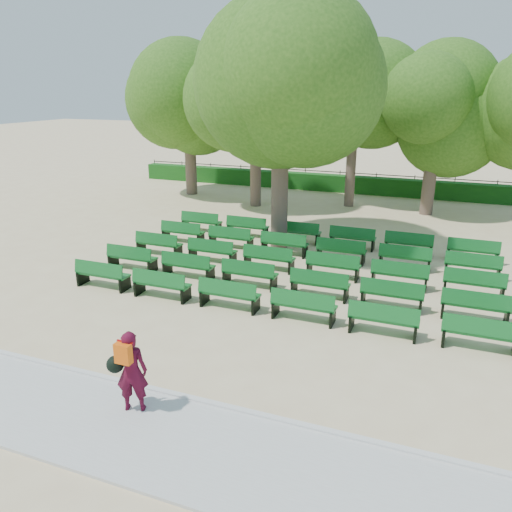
% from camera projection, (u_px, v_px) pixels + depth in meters
% --- Properties ---
extents(ground, '(120.00, 120.00, 0.00)m').
position_uv_depth(ground, '(270.00, 281.00, 15.03)').
color(ground, beige).
extents(paving, '(30.00, 2.20, 0.06)m').
position_uv_depth(paving, '(125.00, 429.00, 8.49)').
color(paving, beige).
rests_on(paving, ground).
extents(curb, '(30.00, 0.12, 0.10)m').
position_uv_depth(curb, '(161.00, 392.00, 9.50)').
color(curb, silver).
rests_on(curb, ground).
extents(hedge, '(26.00, 0.70, 0.90)m').
position_uv_depth(hedge, '(356.00, 185.00, 27.24)').
color(hedge, '#175316').
rests_on(hedge, ground).
extents(fence, '(26.00, 0.10, 1.02)m').
position_uv_depth(fence, '(357.00, 191.00, 27.74)').
color(fence, black).
rests_on(fence, ground).
extents(tree_line, '(21.80, 6.80, 7.04)m').
position_uv_depth(tree_line, '(340.00, 209.00, 23.85)').
color(tree_line, '#39681C').
rests_on(tree_line, ground).
extents(bench_array, '(1.64, 0.55, 1.02)m').
position_uv_depth(bench_array, '(300.00, 271.00, 15.62)').
color(bench_array, '#116323').
rests_on(bench_array, ground).
extents(tree_among, '(5.66, 5.66, 7.66)m').
position_uv_depth(tree_among, '(281.00, 101.00, 16.50)').
color(tree_among, brown).
rests_on(tree_among, ground).
extents(person, '(0.78, 0.55, 1.55)m').
position_uv_depth(person, '(130.00, 370.00, 8.72)').
color(person, '#490A1E').
rests_on(person, ground).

